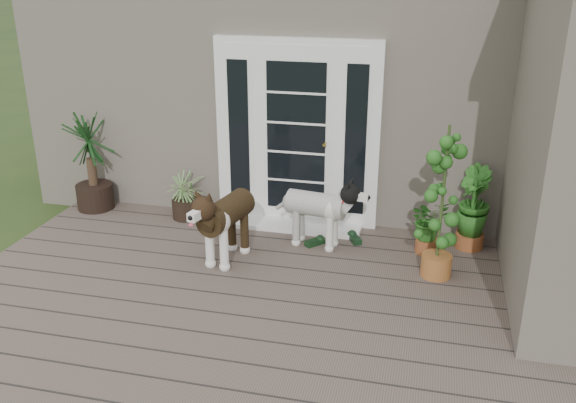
# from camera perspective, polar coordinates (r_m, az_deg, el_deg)

# --- Properties ---
(deck) EXTENTS (6.20, 4.60, 0.12)m
(deck) POSITION_cam_1_polar(r_m,az_deg,el_deg) (5.59, -2.28, -11.19)
(deck) COLOR #6B5B4C
(deck) RESTS_ON ground
(house_main) EXTENTS (7.40, 4.00, 3.10)m
(house_main) POSITION_cam_1_polar(r_m,az_deg,el_deg) (9.00, 5.05, 11.65)
(house_main) COLOR #665E54
(house_main) RESTS_ON ground
(door_unit) EXTENTS (1.90, 0.14, 2.15)m
(door_unit) POSITION_cam_1_polar(r_m,az_deg,el_deg) (7.14, 0.82, 6.21)
(door_unit) COLOR white
(door_unit) RESTS_ON deck
(door_step) EXTENTS (1.60, 0.40, 0.05)m
(door_step) POSITION_cam_1_polar(r_m,az_deg,el_deg) (7.31, 0.43, -2.16)
(door_step) COLOR white
(door_step) RESTS_ON deck
(brindle_dog) EXTENTS (0.59, 1.00, 0.79)m
(brindle_dog) POSITION_cam_1_polar(r_m,az_deg,el_deg) (6.42, -5.62, -2.18)
(brindle_dog) COLOR #392814
(brindle_dog) RESTS_ON deck
(white_dog) EXTENTS (0.89, 0.49, 0.71)m
(white_dog) POSITION_cam_1_polar(r_m,az_deg,el_deg) (6.73, 2.57, -1.30)
(white_dog) COLOR white
(white_dog) RESTS_ON deck
(spider_plant) EXTENTS (0.71, 0.71, 0.64)m
(spider_plant) POSITION_cam_1_polar(r_m,az_deg,el_deg) (7.57, -9.30, 0.82)
(spider_plant) COLOR #829058
(spider_plant) RESTS_ON deck
(yucca) EXTENTS (0.94, 0.94, 1.24)m
(yucca) POSITION_cam_1_polar(r_m,az_deg,el_deg) (8.03, -17.60, 3.55)
(yucca) COLOR black
(yucca) RESTS_ON deck
(herb_a) EXTENTS (0.56, 0.56, 0.52)m
(herb_a) POSITION_cam_1_polar(r_m,az_deg,el_deg) (6.77, 12.69, -2.57)
(herb_a) COLOR #1D5919
(herb_a) RESTS_ON deck
(herb_b) EXTENTS (0.59, 0.59, 0.67)m
(herb_b) POSITION_cam_1_polar(r_m,az_deg,el_deg) (7.05, 16.43, -1.28)
(herb_b) COLOR #175117
(herb_b) RESTS_ON deck
(herb_c) EXTENTS (0.53, 0.53, 0.63)m
(herb_c) POSITION_cam_1_polar(r_m,az_deg,el_deg) (6.98, 16.46, -1.70)
(herb_c) COLOR #245F1B
(herb_c) RESTS_ON deck
(sapling) EXTENTS (0.60, 0.60, 1.60)m
(sapling) POSITION_cam_1_polar(r_m,az_deg,el_deg) (6.09, 13.96, 0.05)
(sapling) COLOR #195618
(sapling) RESTS_ON deck
(clog_left) EXTENTS (0.24, 0.29, 0.08)m
(clog_left) POSITION_cam_1_polar(r_m,az_deg,el_deg) (6.98, 6.11, -3.34)
(clog_left) COLOR black
(clog_left) RESTS_ON deck
(clog_right) EXTENTS (0.26, 0.28, 0.08)m
(clog_right) POSITION_cam_1_polar(r_m,az_deg,el_deg) (6.87, 2.45, -3.68)
(clog_right) COLOR black
(clog_right) RESTS_ON deck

